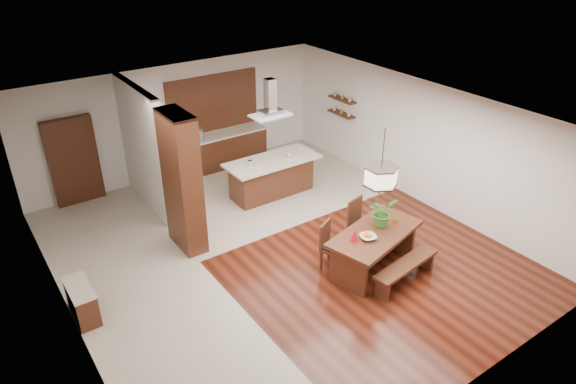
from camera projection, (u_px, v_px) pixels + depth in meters
room_shell at (275, 158)px, 9.62m from camera, size 9.00×9.04×2.92m
tile_hallway at (149, 299)px, 9.20m from camera, size 2.50×9.00×0.01m
tile_kitchen at (262, 187)px, 13.03m from camera, size 5.50×4.00×0.01m
soffit_band at (274, 117)px, 9.23m from camera, size 8.00×9.00×0.02m
partition_pier at (182, 183)px, 10.07m from camera, size 0.45×1.00×2.90m
partition_stub at (143, 148)px, 11.58m from camera, size 0.18×2.40×2.90m
hallway_console at (82, 302)px, 8.66m from camera, size 0.37×0.88×0.63m
hallway_doorway at (74, 161)px, 11.91m from camera, size 1.10×0.20×2.10m
rear_counter at (220, 150)px, 13.91m from camera, size 2.60×0.62×0.95m
kitchen_window at (213, 103)px, 13.49m from camera, size 2.60×0.08×1.50m
shelf_lower at (341, 114)px, 13.77m from camera, size 0.26×0.90×0.04m
shelf_upper at (342, 99)px, 13.58m from camera, size 0.26×0.90×0.04m
dining_table at (375, 242)px, 9.76m from camera, size 2.14×1.43×0.82m
dining_bench at (405, 273)px, 9.53m from camera, size 1.60×0.55×0.44m
dining_chair_left at (334, 246)px, 9.84m from camera, size 0.57×0.57×0.96m
dining_chair_right at (362, 224)px, 10.47m from camera, size 0.55×0.55×1.04m
pendant_lantern at (382, 163)px, 8.99m from camera, size 0.64×0.64×1.31m
foliage_plant at (382, 212)px, 9.75m from camera, size 0.56×0.50×0.57m
fruit_bowl at (368, 237)px, 9.44m from camera, size 0.37×0.37×0.07m
napkin_cone at (355, 235)px, 9.34m from camera, size 0.20×0.20×0.24m
gold_ornament at (396, 221)px, 9.92m from camera, size 0.09×0.09×0.10m
kitchen_island at (272, 176)px, 12.49m from camera, size 2.28×0.99×0.94m
range_hood at (270, 98)px, 11.56m from camera, size 0.90×0.55×0.87m
island_cup at (289, 155)px, 12.38m from camera, size 0.14×0.14×0.10m
microwave at (190, 135)px, 13.21m from camera, size 0.58×0.41×0.30m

